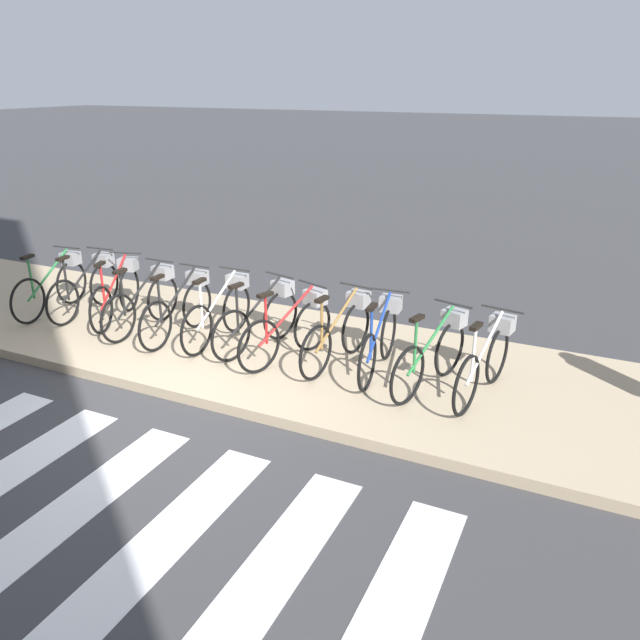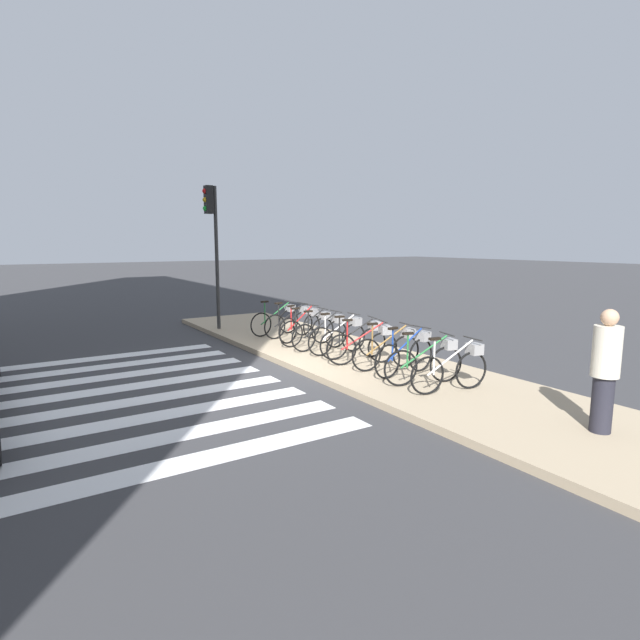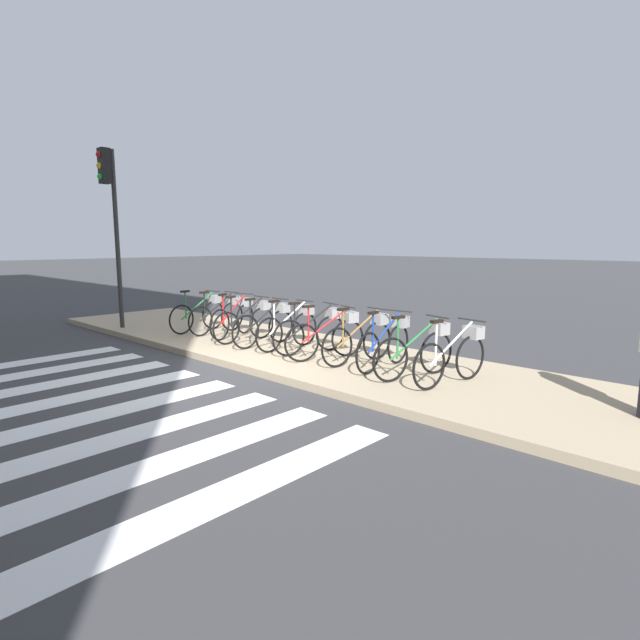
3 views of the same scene
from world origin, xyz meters
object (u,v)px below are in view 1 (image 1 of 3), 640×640
parked_bicycle_5 (222,309)px  parked_bicycle_10 (435,350)px  parked_bicycle_2 (118,290)px  parked_bicycle_3 (146,299)px  parked_bicycle_9 (381,336)px  parked_bicycle_4 (181,305)px  parked_bicycle_7 (293,326)px  parked_bicycle_6 (262,315)px  parked_bicycle_11 (487,358)px  parked_bicycle_8 (341,329)px  parked_bicycle_0 (55,283)px  parked_bicycle_1 (88,284)px

parked_bicycle_5 → parked_bicycle_10: 2.80m
parked_bicycle_10 → parked_bicycle_2: bearing=178.2°
parked_bicycle_3 → parked_bicycle_9: (3.27, 0.11, 0.00)m
parked_bicycle_4 → parked_bicycle_9: size_ratio=1.00×
parked_bicycle_7 → parked_bicycle_10: 1.72m
parked_bicycle_3 → parked_bicycle_7: same height
parked_bicycle_2 → parked_bicycle_7: size_ratio=1.01×
parked_bicycle_4 → parked_bicycle_10: 3.35m
parked_bicycle_6 → parked_bicycle_11: bearing=-1.8°
parked_bicycle_5 → parked_bicycle_6: bearing=2.1°
parked_bicycle_3 → parked_bicycle_11: 4.48m
parked_bicycle_4 → parked_bicycle_3: bearing=179.2°
parked_bicycle_6 → parked_bicycle_7: (0.50, -0.14, 0.00)m
parked_bicycle_5 → parked_bicycle_3: bearing=-175.6°
parked_bicycle_4 → parked_bicycle_5: bearing=9.9°
parked_bicycle_6 → parked_bicycle_7: bearing=-16.1°
parked_bicycle_8 → parked_bicycle_11: bearing=-2.8°
parked_bicycle_10 → parked_bicycle_3: bearing=179.7°
parked_bicycle_4 → parked_bicycle_9: (2.69, 0.12, 0.00)m
parked_bicycle_7 → parked_bicycle_9: 1.06m
parked_bicycle_0 → parked_bicycle_7: size_ratio=1.04×
parked_bicycle_3 → parked_bicycle_8: (2.78, 0.11, 0.00)m
parked_bicycle_7 → parked_bicycle_11: size_ratio=0.97×
parked_bicycle_2 → parked_bicycle_9: same height
parked_bicycle_10 → parked_bicycle_11: size_ratio=0.98×
parked_bicycle_1 → parked_bicycle_2: (0.57, -0.02, 0.00)m
parked_bicycle_5 → parked_bicycle_10: bearing=-2.2°
parked_bicycle_7 → parked_bicycle_10: (1.72, 0.02, 0.00)m
parked_bicycle_9 → parked_bicycle_11: size_ratio=1.01×
parked_bicycle_0 → parked_bicycle_6: size_ratio=1.02×
parked_bicycle_6 → parked_bicycle_10: bearing=-3.3°
parked_bicycle_2 → parked_bicycle_6: bearing=-0.3°
parked_bicycle_0 → parked_bicycle_9: same height
parked_bicycle_0 → parked_bicycle_3: bearing=0.5°
parked_bicycle_8 → parked_bicycle_0: bearing=-178.4°
parked_bicycle_2 → parked_bicycle_4: (1.16, -0.13, 0.00)m
parked_bicycle_5 → parked_bicycle_10: size_ratio=1.03×
parked_bicycle_3 → parked_bicycle_10: size_ratio=1.03×
parked_bicycle_2 → parked_bicycle_7: bearing=-3.2°
parked_bicycle_9 → parked_bicycle_10: size_ratio=1.03×
parked_bicycle_6 → parked_bicycle_10: size_ratio=1.01×
parked_bicycle_2 → parked_bicycle_11: bearing=-1.1°
parked_bicycle_3 → parked_bicycle_7: (2.21, -0.03, 0.00)m
parked_bicycle_9 → parked_bicycle_11: bearing=-4.2°
parked_bicycle_5 → parked_bicycle_6: (0.58, 0.02, 0.00)m
parked_bicycle_8 → parked_bicycle_9: bearing=0.6°
parked_bicycle_0 → parked_bicycle_10: 5.56m
parked_bicycle_9 → parked_bicycle_7: bearing=-172.0°
parked_bicycle_0 → parked_bicycle_1: same height
parked_bicycle_4 → parked_bicycle_0: bearing=-179.9°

